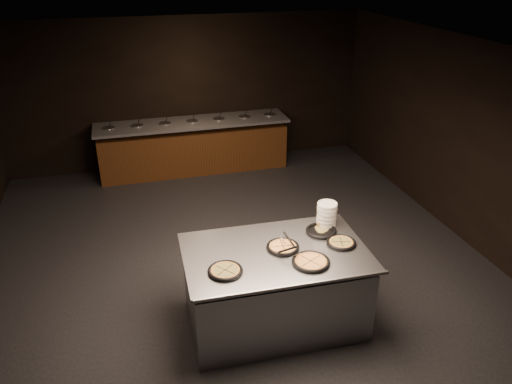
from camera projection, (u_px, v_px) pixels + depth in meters
room at (235, 172)px, 6.28m from camera, size 7.02×8.02×2.92m
salad_bar at (194, 149)px, 9.80m from camera, size 3.70×0.83×1.18m
serving_counter at (275, 289)px, 5.73m from camera, size 2.07×1.36×0.98m
plate_stack at (327, 214)px, 5.97m from camera, size 0.24×0.24×0.29m
pan_veggie_whole at (225, 271)px, 5.14m from camera, size 0.37×0.37×0.04m
pan_cheese_whole at (283, 247)px, 5.55m from camera, size 0.37×0.37×0.04m
pan_cheese_slices_a at (321, 231)px, 5.87m from camera, size 0.36×0.36×0.04m
pan_cheese_slices_b at (311, 262)px, 5.29m from camera, size 0.41×0.41×0.04m
pan_veggie_slices at (341, 242)px, 5.63m from camera, size 0.34×0.34×0.04m
server_left at (286, 240)px, 5.57m from camera, size 0.21×0.30×0.16m
server_right at (292, 252)px, 5.33m from camera, size 0.32×0.24×0.18m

